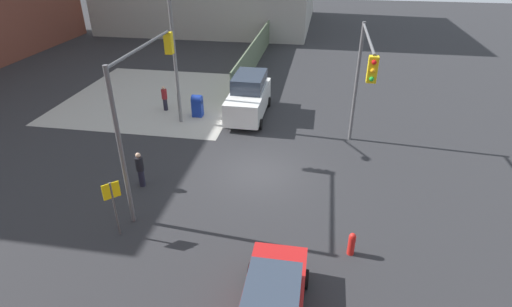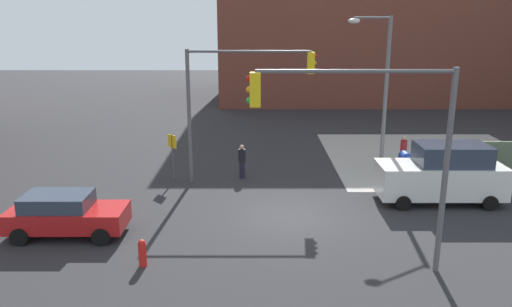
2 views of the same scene
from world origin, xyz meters
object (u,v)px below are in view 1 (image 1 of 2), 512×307
van_white_delivery (249,97)px  pedestrian_waiting (140,169)px  coupe_red (272,302)px  mailbox_blue (197,105)px  pedestrian_crossing (165,98)px  fire_hydrant (352,243)px  traffic_signal_se_corner (363,72)px  traffic_signal_nw_corner (142,93)px  street_lamp_corner (175,48)px

van_white_delivery → pedestrian_waiting: (-8.88, 3.40, -0.38)m
coupe_red → van_white_delivery: 15.67m
mailbox_blue → pedestrian_crossing: 2.48m
fire_hydrant → van_white_delivery: (11.88, 6.00, 0.79)m
fire_hydrant → traffic_signal_se_corner: bearing=-2.4°
coupe_red → van_white_delivery: (15.26, 3.54, 0.44)m
pedestrian_waiting → coupe_red: bearing=143.9°
fire_hydrant → pedestrian_crossing: bearing=44.5°
traffic_signal_nw_corner → mailbox_blue: 9.22m
traffic_signal_nw_corner → van_white_delivery: (9.01, -2.70, -3.39)m
street_lamp_corner → coupe_red: (-13.27, -7.34, -3.86)m
traffic_signal_nw_corner → mailbox_blue: traffic_signal_nw_corner is taller
fire_hydrant → traffic_signal_nw_corner: bearing=71.8°
traffic_signal_nw_corner → pedestrian_waiting: 3.83m
coupe_red → van_white_delivery: bearing=13.1°
traffic_signal_se_corner → fire_hydrant: bearing=177.6°
van_white_delivery → street_lamp_corner: bearing=117.6°
traffic_signal_nw_corner → van_white_delivery: 10.00m
pedestrian_waiting → van_white_delivery: bearing=-104.5°
pedestrian_waiting → pedestrian_crossing: bearing=-69.5°
street_lamp_corner → pedestrian_waiting: size_ratio=4.61×
street_lamp_corner → pedestrian_crossing: 4.65m
coupe_red → mailbox_blue: bearing=24.8°
pedestrian_crossing → street_lamp_corner: bearing=178.1°
pedestrian_crossing → pedestrian_waiting: 9.07m
traffic_signal_nw_corner → fire_hydrant: 10.07m
pedestrian_waiting → mailbox_blue: bearing=-84.9°
traffic_signal_se_corner → pedestrian_waiting: size_ratio=3.75×
traffic_signal_se_corner → pedestrian_waiting: 11.19m
traffic_signal_se_corner → street_lamp_corner: size_ratio=0.81×
traffic_signal_se_corner → coupe_red: traffic_signal_se_corner is taller
traffic_signal_nw_corner → coupe_red: (-6.24, -6.24, -3.83)m
coupe_red → pedestrian_crossing: (15.18, 9.14, 0.02)m
coupe_red → pedestrian_waiting: bearing=47.4°
traffic_signal_nw_corner → coupe_red: traffic_signal_nw_corner is taller
coupe_red → pedestrian_waiting: 9.43m
traffic_signal_nw_corner → pedestrian_crossing: (8.93, 2.90, -3.81)m
fire_hydrant → street_lamp_corner: bearing=44.7°
traffic_signal_nw_corner → fire_hydrant: (-2.87, -8.70, -4.18)m
traffic_signal_nw_corner → mailbox_blue: size_ratio=4.55×
traffic_signal_se_corner → van_white_delivery: traffic_signal_se_corner is taller
fire_hydrant → coupe_red: (-3.38, 2.46, 0.36)m
mailbox_blue → fire_hydrant: mailbox_blue is taller
van_white_delivery → pedestrian_waiting: bearing=159.0°
traffic_signal_nw_corner → street_lamp_corner: (7.02, 1.10, 0.03)m
street_lamp_corner → traffic_signal_se_corner: bearing=-105.4°
street_lamp_corner → pedestrian_crossing: street_lamp_corner is taller
coupe_red → street_lamp_corner: bearing=29.0°
pedestrian_crossing → pedestrian_waiting: pedestrian_waiting is taller
traffic_signal_se_corner → pedestrian_waiting: bearing=113.0°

